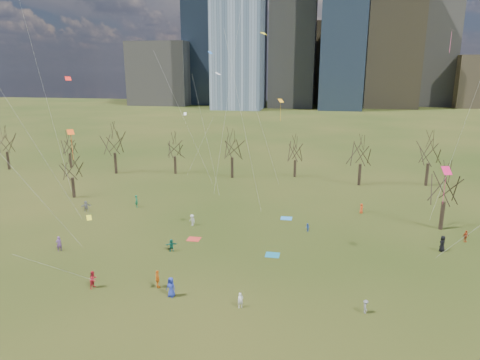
% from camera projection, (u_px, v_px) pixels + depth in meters
% --- Properties ---
extents(ground, '(500.00, 500.00, 0.00)m').
position_uv_depth(ground, '(218.00, 273.00, 44.51)').
color(ground, black).
rests_on(ground, ground).
extents(downtown_skyline, '(212.50, 78.00, 118.00)m').
position_uv_depth(downtown_skyline, '(304.00, 35.00, 235.31)').
color(downtown_skyline, slate).
rests_on(downtown_skyline, ground).
extents(bare_tree_row, '(113.04, 29.80, 9.50)m').
position_uv_depth(bare_tree_row, '(266.00, 151.00, 78.36)').
color(bare_tree_row, black).
rests_on(bare_tree_row, ground).
extents(blanket_teal, '(1.60, 1.50, 0.03)m').
position_uv_depth(blanket_teal, '(272.00, 255.00, 48.89)').
color(blanket_teal, '#17698E').
rests_on(blanket_teal, ground).
extents(blanket_navy, '(1.60, 1.50, 0.03)m').
position_uv_depth(blanket_navy, '(286.00, 218.00, 60.89)').
color(blanket_navy, '#2975C1').
rests_on(blanket_navy, ground).
extents(blanket_crimson, '(1.60, 1.50, 0.03)m').
position_uv_depth(blanket_crimson, '(194.00, 239.00, 53.44)').
color(blanket_crimson, red).
rests_on(blanket_crimson, ground).
extents(person_0, '(1.07, 0.85, 1.92)m').
position_uv_depth(person_0, '(171.00, 287.00, 39.75)').
color(person_0, '#2535A0').
rests_on(person_0, ground).
extents(person_1, '(0.62, 0.56, 1.43)m').
position_uv_depth(person_1, '(240.00, 300.00, 37.95)').
color(person_1, white).
rests_on(person_1, ground).
extents(person_2, '(0.78, 0.94, 1.74)m').
position_uv_depth(person_2, '(93.00, 279.00, 41.39)').
color(person_2, red).
rests_on(person_2, ground).
extents(person_3, '(0.55, 0.85, 1.25)m').
position_uv_depth(person_3, '(366.00, 307.00, 37.13)').
color(person_3, slate).
rests_on(person_3, ground).
extents(person_4, '(0.95, 1.12, 1.80)m').
position_uv_depth(person_4, '(158.00, 279.00, 41.38)').
color(person_4, orange).
rests_on(person_4, ground).
extents(person_5, '(1.42, 1.04, 1.49)m').
position_uv_depth(person_5, '(171.00, 245.00, 49.76)').
color(person_5, '#19715D').
rests_on(person_5, ground).
extents(person_6, '(1.05, 1.11, 1.92)m').
position_uv_depth(person_6, '(442.00, 244.00, 49.68)').
color(person_6, black).
rests_on(person_6, ground).
extents(person_7, '(0.74, 0.79, 1.80)m').
position_uv_depth(person_7, '(59.00, 244.00, 49.81)').
color(person_7, '#6E4488').
rests_on(person_7, ground).
extents(person_8, '(0.62, 0.68, 1.14)m').
position_uv_depth(person_8, '(307.00, 228.00, 55.78)').
color(person_8, '#2A52B6').
rests_on(person_8, ground).
extents(person_9, '(1.16, 1.03, 1.56)m').
position_uv_depth(person_9, '(192.00, 220.00, 58.01)').
color(person_9, silver).
rests_on(person_9, ground).
extents(person_10, '(0.94, 0.73, 1.49)m').
position_uv_depth(person_10, '(466.00, 236.00, 52.46)').
color(person_10, '#B13C19').
rests_on(person_10, ground).
extents(person_11, '(1.47, 1.28, 1.60)m').
position_uv_depth(person_11, '(86.00, 206.00, 63.79)').
color(person_11, slate).
rests_on(person_11, ground).
extents(person_12, '(0.70, 0.84, 1.48)m').
position_uv_depth(person_12, '(361.00, 208.00, 62.91)').
color(person_12, '#E04818').
rests_on(person_12, ground).
extents(person_13, '(0.72, 0.82, 1.89)m').
position_uv_depth(person_13, '(137.00, 201.00, 65.71)').
color(person_13, '#176A43').
rests_on(person_13, ground).
extents(kites_airborne, '(59.42, 49.64, 31.70)m').
position_uv_depth(kites_airborne, '(234.00, 129.00, 55.60)').
color(kites_airborne, '#F75514').
rests_on(kites_airborne, ground).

